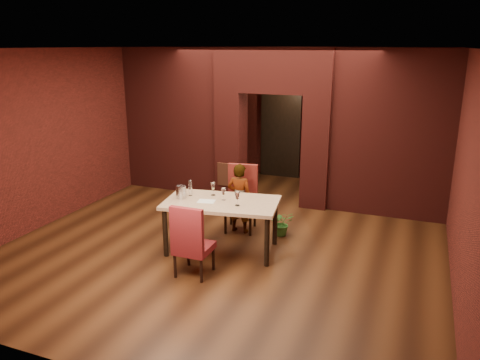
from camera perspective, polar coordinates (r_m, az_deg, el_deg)
The scene contains 25 objects.
floor at distance 8.45m, azimuth -0.28°, elevation -6.46°, with size 8.00×8.00×0.00m, color #432310.
ceiling at distance 7.80m, azimuth -0.31°, elevation 15.79°, with size 7.00×8.00×0.04m, color silver.
wall_back at distance 11.73m, azimuth 7.05°, elevation 7.97°, with size 7.00×0.04×3.20m, color maroon.
wall_front at distance 4.65m, azimuth -19.00°, elevation -5.60°, with size 7.00×0.04×3.20m, color maroon.
wall_left at distance 9.80m, azimuth -19.75°, elevation 5.53°, with size 0.04×8.00×3.20m, color maroon.
wall_right at distance 7.45m, azimuth 25.57°, elevation 1.75°, with size 0.04×8.00×3.20m, color maroon.
pillar_left at distance 10.23m, azimuth -1.08°, elevation 4.32°, with size 0.55×0.55×2.30m, color maroon.
pillar_right at distance 9.68m, azimuth 9.39°, elevation 3.41°, with size 0.55×0.55×2.30m, color maroon.
lintel at distance 9.70m, azimuth 4.20°, elevation 13.17°, with size 2.45×0.55×0.90m, color maroon.
wing_wall_left at distance 10.76m, azimuth -8.11°, elevation 7.19°, with size 2.27×0.35×3.20m, color maroon.
wing_wall_right at distance 9.40m, azimuth 17.98°, elevation 5.27°, with size 2.27×0.35×3.20m, color maroon.
vent_panel at distance 10.11m, azimuth -1.70°, elevation 0.67°, with size 0.40×0.03×0.50m, color #A94F31.
rear_door at distance 11.86m, azimuth 5.01°, elevation 5.43°, with size 0.90×0.08×2.10m, color black.
rear_door_frame at distance 11.83m, azimuth 4.95°, elevation 5.40°, with size 1.02×0.04×2.22m, color black.
dining_table at distance 7.64m, azimuth -2.24°, elevation -5.59°, with size 1.81×1.02×0.85m, color tan.
chair_far at distance 8.38m, azimuth 0.05°, elevation -2.34°, with size 0.54×0.54×1.18m, color maroon.
chair_near at distance 6.85m, azimuth -5.65°, elevation -7.18°, with size 0.50×0.50×1.10m, color maroon.
person_seated at distance 8.30m, azimuth -0.06°, elevation -2.22°, with size 0.46×0.30×1.26m, color silver.
wine_glass_a at distance 7.75m, azimuth -3.30°, elevation -1.10°, with size 0.09×0.09×0.22m, color silver, non-canonical shape.
wine_glass_b at distance 7.50m, azimuth -2.03°, elevation -1.74°, with size 0.08×0.08×0.20m, color white, non-canonical shape.
wine_glass_c at distance 7.24m, azimuth -0.33°, elevation -2.31°, with size 0.09×0.09×0.22m, color white, non-canonical shape.
tasting_sheet at distance 7.49m, azimuth -4.13°, elevation -2.60°, with size 0.27×0.20×0.00m, color silver.
wine_bucket at distance 7.66m, azimuth -7.18°, elevation -1.44°, with size 0.17×0.17×0.21m, color #B1B2B9.
water_bottle at distance 7.77m, azimuth -6.07°, elevation -0.93°, with size 0.06×0.06×0.27m, color white.
potted_plant at distance 8.32m, azimuth 5.11°, elevation -5.26°, with size 0.40×0.35×0.44m, color #2E6826.
Camera 1 is at (2.90, -7.24, 3.26)m, focal length 35.00 mm.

